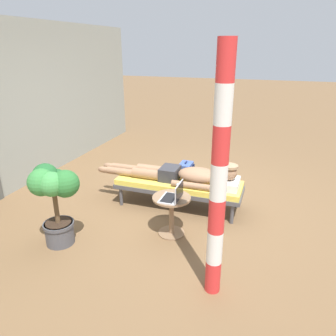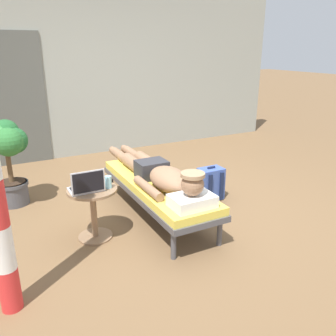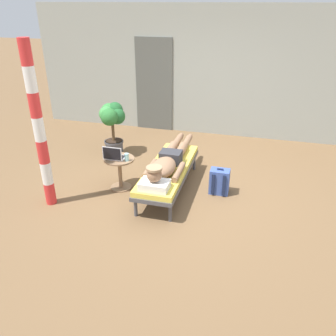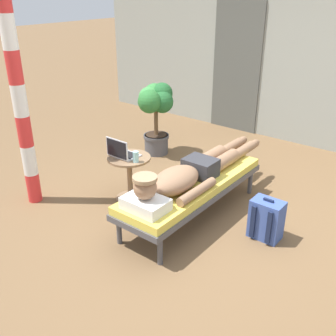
# 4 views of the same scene
# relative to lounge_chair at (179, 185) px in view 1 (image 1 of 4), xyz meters

# --- Properties ---
(ground_plane) EXTENTS (40.00, 40.00, 0.00)m
(ground_plane) POSITION_rel_lounge_chair_xyz_m (0.24, 0.00, -0.35)
(ground_plane) COLOR brown
(house_wall_back) EXTENTS (7.60, 0.20, 2.70)m
(house_wall_back) POSITION_rel_lounge_chair_xyz_m (-0.00, 2.84, 1.00)
(house_wall_back) COLOR #999E93
(house_wall_back) RESTS_ON ground
(lounge_chair) EXTENTS (0.60, 1.87, 0.42)m
(lounge_chair) POSITION_rel_lounge_chair_xyz_m (0.00, 0.00, 0.00)
(lounge_chair) COLOR #4C4C51
(lounge_chair) RESTS_ON ground
(person_reclining) EXTENTS (0.53, 2.17, 0.33)m
(person_reclining) POSITION_rel_lounge_chair_xyz_m (-0.00, -0.06, 0.17)
(person_reclining) COLOR white
(person_reclining) RESTS_ON lounge_chair
(side_table) EXTENTS (0.48, 0.48, 0.52)m
(side_table) POSITION_rel_lounge_chair_xyz_m (-0.76, -0.14, 0.01)
(side_table) COLOR #8C6B4C
(side_table) RESTS_ON ground
(laptop) EXTENTS (0.31, 0.24, 0.23)m
(laptop) POSITION_rel_lounge_chair_xyz_m (-0.82, -0.19, 0.24)
(laptop) COLOR silver
(laptop) RESTS_ON side_table
(drink_glass) EXTENTS (0.06, 0.06, 0.12)m
(drink_glass) POSITION_rel_lounge_chair_xyz_m (-0.61, -0.19, 0.24)
(drink_glass) COLOR #99D8E5
(drink_glass) RESTS_ON side_table
(backpack) EXTENTS (0.30, 0.26, 0.42)m
(backpack) POSITION_rel_lounge_chair_xyz_m (0.79, 0.12, -0.15)
(backpack) COLOR #3F59A5
(backpack) RESTS_ON ground
(potted_plant) EXTENTS (0.49, 0.58, 1.02)m
(potted_plant) POSITION_rel_lounge_chair_xyz_m (-1.40, 1.09, 0.34)
(potted_plant) COLOR #4C4C51
(potted_plant) RESTS_ON ground
(porch_post) EXTENTS (0.15, 0.15, 2.34)m
(porch_post) POSITION_rel_lounge_chair_xyz_m (-1.59, -0.84, 0.83)
(porch_post) COLOR red
(porch_post) RESTS_ON ground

